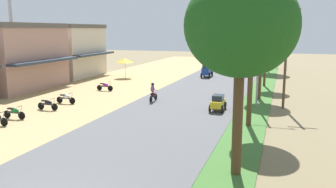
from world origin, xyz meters
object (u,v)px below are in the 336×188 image
at_px(parked_motorbike_fifth, 66,98).
at_px(median_tree_second, 254,2).
at_px(median_tree_fourth, 267,19).
at_px(median_tree_fifth, 270,32).
at_px(vendor_umbrella, 125,60).
at_px(motorbike_ahead_second, 153,93).
at_px(median_tree_third, 261,33).
at_px(streetlamp_near, 259,48).
at_px(median_tree_nearest, 241,26).
at_px(utility_pole_near, 286,54).
at_px(parked_motorbike_sixth, 105,86).
at_px(parked_motorbike_fourth, 48,104).
at_px(car_hatchback_yellow, 218,102).
at_px(parked_motorbike_third, 14,112).
at_px(car_van_blue, 207,70).
at_px(streetlamp_mid, 273,41).

bearing_deg(parked_motorbike_fifth, median_tree_second, -8.54).
relative_size(median_tree_fourth, median_tree_fifth, 1.03).
bearing_deg(vendor_umbrella, motorbike_ahead_second, -56.71).
xyz_separation_m(parked_motorbike_fifth, median_tree_fifth, (15.21, 28.64, 5.35)).
relative_size(median_tree_third, median_tree_fourth, 0.90).
height_order(median_tree_second, median_tree_fourth, median_tree_second).
distance_m(parked_motorbike_fifth, streetlamp_near, 16.40).
distance_m(median_tree_nearest, utility_pole_near, 14.84).
relative_size(median_tree_fifth, utility_pole_near, 1.03).
height_order(parked_motorbike_sixth, median_tree_fourth, median_tree_fourth).
distance_m(streetlamp_near, motorbike_ahead_second, 9.55).
distance_m(parked_motorbike_fourth, parked_motorbike_sixth, 9.33).
bearing_deg(car_hatchback_yellow, motorbike_ahead_second, 162.90).
height_order(parked_motorbike_third, car_van_blue, car_van_blue).
relative_size(streetlamp_mid, car_van_blue, 2.97).
relative_size(parked_motorbike_fourth, car_hatchback_yellow, 0.90).
distance_m(parked_motorbike_sixth, car_hatchback_yellow, 13.80).
height_order(parked_motorbike_fifth, car_hatchback_yellow, car_hatchback_yellow).
distance_m(vendor_umbrella, median_tree_nearest, 32.60).
xyz_separation_m(streetlamp_near, utility_pole_near, (2.07, 0.32, -0.44)).
bearing_deg(parked_motorbike_fourth, median_tree_fourth, 49.04).
bearing_deg(parked_motorbike_fifth, median_tree_fifth, 62.03).
xyz_separation_m(median_tree_fifth, car_hatchback_yellow, (-2.50, -27.44, -5.16)).
distance_m(median_tree_third, streetlamp_mid, 30.90).
distance_m(median_tree_fourth, streetlamp_mid, 23.27).
bearing_deg(median_tree_nearest, streetlamp_mid, 90.23).
bearing_deg(median_tree_fifth, streetlamp_mid, 88.77).
height_order(median_tree_second, median_tree_third, median_tree_second).
bearing_deg(median_tree_fifth, motorbike_ahead_second, -108.34).
bearing_deg(streetlamp_near, streetlamp_mid, 90.00).
relative_size(median_tree_third, car_hatchback_yellow, 3.94).
bearing_deg(streetlamp_mid, vendor_umbrella, -128.96).
bearing_deg(parked_motorbike_fourth, vendor_umbrella, 96.52).
relative_size(vendor_umbrella, median_tree_fifth, 0.29).
bearing_deg(median_tree_fourth, parked_motorbike_third, -127.33).
relative_size(parked_motorbike_third, streetlamp_mid, 0.25).
height_order(median_tree_second, utility_pole_near, median_tree_second).
relative_size(vendor_umbrella, median_tree_third, 0.32).
relative_size(parked_motorbike_sixth, median_tree_fifth, 0.21).
bearing_deg(utility_pole_near, streetlamp_near, -171.12).
relative_size(parked_motorbike_fourth, vendor_umbrella, 0.71).
distance_m(median_tree_nearest, median_tree_fifth, 39.20).
height_order(parked_motorbike_sixth, motorbike_ahead_second, motorbike_ahead_second).
distance_m(median_tree_fifth, car_van_blue, 12.21).
height_order(vendor_umbrella, median_tree_second, median_tree_second).
bearing_deg(motorbike_ahead_second, parked_motorbike_sixth, 150.63).
height_order(vendor_umbrella, car_hatchback_yellow, vendor_umbrella).
distance_m(utility_pole_near, car_van_blue, 19.09).
bearing_deg(parked_motorbike_sixth, median_tree_third, 2.07).
xyz_separation_m(parked_motorbike_sixth, car_hatchback_yellow, (12.62, -5.58, 0.19)).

